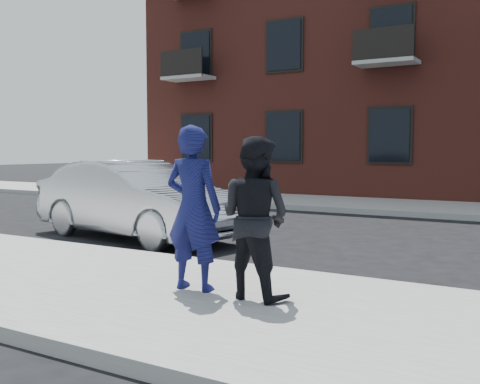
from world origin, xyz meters
The scene contains 9 objects.
ground centered at (0.00, 0.00, 0.00)m, with size 100.00×100.00×0.00m, color black.
near_sidewalk centered at (0.00, -0.25, 0.07)m, with size 50.00×3.50×0.15m, color gray.
near_curb centered at (0.00, 1.55, 0.07)m, with size 50.00×0.10×0.15m, color #999691.
far_sidewalk centered at (0.00, 11.25, 0.07)m, with size 50.00×3.50×0.15m, color gray.
far_curb centered at (0.00, 9.45, 0.07)m, with size 50.00×0.10×0.15m, color #999691.
apartment_building centered at (2.00, 18.00, 6.16)m, with size 24.30×10.30×12.30m.
silver_sedan centered at (-2.12, 3.20, 0.77)m, with size 1.62×4.65×1.53m, color #B7BABF.
man_hoodie centered at (1.50, 0.01, 1.09)m, with size 0.72×0.53×1.87m.
man_peacoat centered at (2.27, 0.06, 1.02)m, with size 0.91×0.75×1.74m.
Camera 1 is at (5.17, -5.18, 1.75)m, focal length 42.00 mm.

